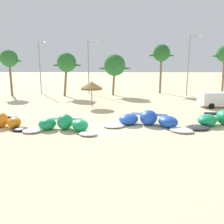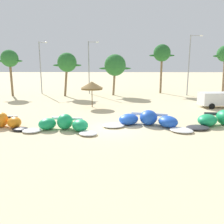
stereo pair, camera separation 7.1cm
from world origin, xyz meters
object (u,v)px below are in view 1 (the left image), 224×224
lamppost_east_center (190,62)px  palm_leftmost (9,59)px  kite_far_left (0,122)px  palm_left_of_gap (115,65)px  lamppost_west (41,65)px  palm_left (67,63)px  beach_umbrella_near_van (92,86)px  kite_left_of_center (148,120)px  parked_van (219,98)px  kite_left (64,124)px  lamppost_west_center (89,65)px  palm_center_left (161,54)px

lamppost_east_center → palm_leftmost: bearing=-178.3°
kite_far_left → palm_left_of_gap: palm_left_of_gap is taller
lamppost_west → lamppost_east_center: size_ratio=0.92×
kite_far_left → palm_left: bearing=84.5°
beach_umbrella_near_van → lamppost_west: size_ratio=0.35×
lamppost_east_center → beach_umbrella_near_van: bearing=-143.9°
beach_umbrella_near_van → palm_left_of_gap: 11.84m
kite_far_left → kite_left_of_center: kite_left_of_center is taller
parked_van → kite_left_of_center: bearing=-138.4°
kite_left → lamppost_west: lamppost_west is taller
kite_left_of_center → palm_left: bearing=119.7°
lamppost_west_center → palm_left: bearing=-134.3°
beach_umbrella_near_van → palm_leftmost: palm_leftmost is taller
kite_left → palm_left: size_ratio=0.89×
palm_left_of_gap → lamppost_east_center: lamppost_east_center is taller
kite_left → palm_left_of_gap: 22.31m
parked_van → palm_left_of_gap: 17.42m
palm_left_of_gap → palm_center_left: size_ratio=0.79×
palm_left_of_gap → parked_van: bearing=-41.3°
palm_left → lamppost_west_center: 4.72m
beach_umbrella_near_van → lamppost_east_center: size_ratio=0.32×
palm_left → kite_left_of_center: bearing=-60.3°
kite_far_left → lamppost_east_center: (21.96, 20.62, 5.03)m
lamppost_west → lamppost_east_center: lamppost_east_center is taller
kite_left_of_center → beach_umbrella_near_van: beach_umbrella_near_van is taller
kite_left_of_center → lamppost_west: (-15.87, 21.92, 4.53)m
palm_leftmost → lamppost_east_center: (29.47, 0.89, -0.49)m
kite_far_left → palm_center_left: (17.90, 23.71, 6.53)m
kite_left → parked_van: (16.89, 10.26, 0.61)m
kite_far_left → palm_leftmost: (-7.50, 19.73, 5.51)m
kite_left → palm_left: 20.95m
kite_left → palm_leftmost: palm_leftmost is taller
parked_van → palm_left_of_gap: bearing=138.7°
kite_far_left → lamppost_west_center: size_ratio=0.62×
palm_left_of_gap → lamppost_west_center: 4.85m
kite_left → palm_center_left: size_ratio=0.73×
palm_left → lamppost_west: size_ratio=0.78×
palm_left_of_gap → lamppost_west: 13.16m
palm_left → lamppost_west: lamppost_west is taller
lamppost_west_center → kite_far_left: bearing=-102.8°
beach_umbrella_near_van → palm_leftmost: (-14.30, 10.18, 3.32)m
lamppost_west_center → lamppost_east_center: (16.79, -2.15, 0.42)m
lamppost_west → kite_far_left: bearing=-81.5°
palm_leftmost → kite_left_of_center: bearing=-43.4°
kite_left → palm_left_of_gap: bearing=79.1°
palm_left → kite_left: bearing=-79.8°
palm_left_of_gap → kite_left_of_center: bearing=-81.9°
beach_umbrella_near_van → palm_center_left: palm_center_left is taller
palm_center_left → lamppost_west: size_ratio=0.96×
palm_left → lamppost_east_center: bearing=3.5°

